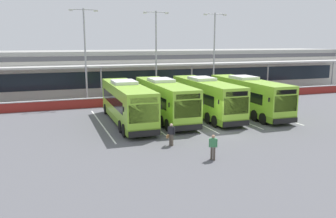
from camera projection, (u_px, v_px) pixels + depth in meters
name	position (u px, v px, depth m)	size (l,w,h in m)	color
ground_plane	(216.00, 132.00, 28.38)	(200.00, 200.00, 0.00)	#56565B
terminal_building	(134.00, 70.00, 52.66)	(70.00, 13.00, 6.00)	beige
red_barrier_wall	(160.00, 99.00, 41.66)	(60.00, 0.40, 1.10)	maroon
coach_bus_leftmost	(127.00, 104.00, 31.31)	(3.02, 12.19, 3.78)	#8CC633
coach_bus_left_centre	(164.00, 100.00, 33.06)	(3.02, 12.19, 3.78)	#8CC633
coach_bus_centre	(206.00, 98.00, 34.42)	(3.02, 12.19, 3.78)	#8CC633
coach_bus_right_centre	(248.00, 96.00, 35.47)	(3.02, 12.19, 3.78)	#8CC633
bay_stripe_far_west	(102.00, 124.00, 31.12)	(0.14, 13.00, 0.01)	silver
bay_stripe_west	(147.00, 121.00, 32.52)	(0.14, 13.00, 0.01)	silver
bay_stripe_mid_west	(188.00, 117.00, 33.92)	(0.14, 13.00, 0.01)	silver
bay_stripe_centre	(226.00, 114.00, 35.32)	(0.14, 13.00, 0.01)	silver
bay_stripe_mid_east	(261.00, 112.00, 36.71)	(0.14, 13.00, 0.01)	silver
pedestrian_with_handbag	(171.00, 134.00, 24.59)	(0.56, 0.57, 1.62)	#4C4238
pedestrian_in_dark_coat	(213.00, 146.00, 21.62)	(0.52, 0.40, 1.62)	#4C4238
lamp_post_west	(85.00, 50.00, 40.06)	(3.24, 0.28, 11.00)	#9E9EA3
lamp_post_centre	(156.00, 50.00, 43.37)	(3.24, 0.28, 11.00)	#9E9EA3
lamp_post_east	(214.00, 49.00, 46.16)	(3.24, 0.28, 11.00)	#9E9EA3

